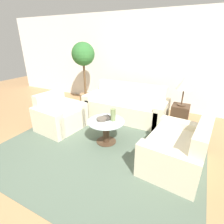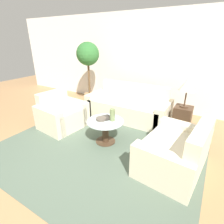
% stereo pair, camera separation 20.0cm
% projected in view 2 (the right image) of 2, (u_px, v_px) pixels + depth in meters
% --- Properties ---
extents(ground_plane, '(14.00, 14.00, 0.00)m').
position_uv_depth(ground_plane, '(79.00, 158.00, 3.01)').
color(ground_plane, '#9E754C').
extents(wall_back, '(10.00, 0.06, 2.60)m').
position_uv_depth(wall_back, '(147.00, 62.00, 4.90)').
color(wall_back, white).
rests_on(wall_back, ground_plane).
extents(rug, '(3.60, 3.47, 0.01)m').
position_uv_depth(rug, '(106.00, 141.00, 3.48)').
color(rug, '#4C5B4C').
rests_on(rug, ground_plane).
extents(sofa_main, '(2.05, 0.88, 0.83)m').
position_uv_depth(sofa_main, '(129.00, 107.00, 4.48)').
color(sofa_main, beige).
rests_on(sofa_main, ground_plane).
extents(armchair, '(0.91, 1.01, 0.80)m').
position_uv_depth(armchair, '(61.00, 115.00, 4.00)').
color(armchair, beige).
rests_on(armchair, ground_plane).
extents(loveseat, '(0.96, 1.29, 0.81)m').
position_uv_depth(loveseat, '(178.00, 154.00, 2.66)').
color(loveseat, beige).
rests_on(loveseat, ground_plane).
extents(coffee_table, '(0.70, 0.70, 0.46)m').
position_uv_depth(coffee_table, '(105.00, 128.00, 3.37)').
color(coffee_table, '#422D1E').
rests_on(coffee_table, ground_plane).
extents(side_table, '(0.37, 0.37, 0.53)m').
position_uv_depth(side_table, '(182.00, 118.00, 3.88)').
color(side_table, '#422D1E').
rests_on(side_table, ground_plane).
extents(table_lamp, '(0.34, 0.34, 0.63)m').
position_uv_depth(table_lamp, '(188.00, 85.00, 3.58)').
color(table_lamp, '#422D1E').
rests_on(table_lamp, side_table).
extents(potted_plant, '(0.65, 0.65, 1.82)m').
position_uv_depth(potted_plant, '(88.00, 61.00, 5.02)').
color(potted_plant, '#93704C').
rests_on(potted_plant, ground_plane).
extents(vase, '(0.10, 0.10, 0.24)m').
position_uv_depth(vase, '(112.00, 115.00, 3.27)').
color(vase, '#6B7A4C').
rests_on(vase, coffee_table).
extents(bowl, '(0.19, 0.19, 0.05)m').
position_uv_depth(bowl, '(101.00, 119.00, 3.33)').
color(bowl, brown).
rests_on(bowl, coffee_table).
extents(book_stack, '(0.25, 0.23, 0.04)m').
position_uv_depth(book_stack, '(107.00, 118.00, 3.40)').
color(book_stack, '#38332D').
rests_on(book_stack, coffee_table).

